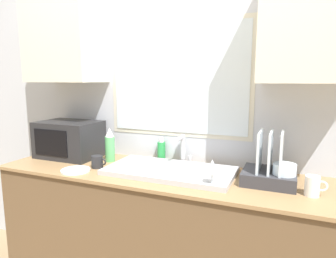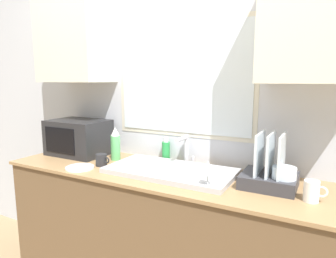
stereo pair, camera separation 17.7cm
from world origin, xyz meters
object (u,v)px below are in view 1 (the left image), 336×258
at_px(mug_near_sink, 97,162).
at_px(wine_glass, 212,167).
at_px(spray_bottle, 110,145).
at_px(soap_bottle, 161,150).
at_px(microwave, 69,139).
at_px(dish_rack, 271,171).
at_px(faucet, 182,147).

bearing_deg(mug_near_sink, wine_glass, -6.54).
bearing_deg(spray_bottle, soap_bottle, 25.62).
distance_m(spray_bottle, wine_glass, 0.83).
distance_m(microwave, spray_bottle, 0.35).
distance_m(dish_rack, spray_bottle, 1.08).
height_order(microwave, spray_bottle, microwave).
xyz_separation_m(microwave, wine_glass, (1.14, -0.25, -0.01)).
xyz_separation_m(faucet, mug_near_sink, (-0.48, -0.29, -0.08)).
bearing_deg(microwave, spray_bottle, 0.64).
distance_m(microwave, dish_rack, 1.43).
bearing_deg(dish_rack, soap_bottle, 164.59).
xyz_separation_m(spray_bottle, mug_near_sink, (0.01, -0.16, -0.07)).
height_order(faucet, spray_bottle, spray_bottle).
height_order(soap_bottle, wine_glass, soap_bottle).
height_order(dish_rack, mug_near_sink, dish_rack).
bearing_deg(spray_bottle, microwave, -179.36).
bearing_deg(soap_bottle, mug_near_sink, -134.46).
bearing_deg(faucet, wine_glass, -51.41).
bearing_deg(spray_bottle, wine_glass, -17.78).
bearing_deg(mug_near_sink, spray_bottle, 93.54).
bearing_deg(soap_bottle, spray_bottle, -154.38).
relative_size(faucet, wine_glass, 1.26).
distance_m(dish_rack, mug_near_sink, 1.07).
height_order(spray_bottle, soap_bottle, spray_bottle).
height_order(microwave, wine_glass, microwave).
bearing_deg(mug_near_sink, dish_rack, 6.13).
bearing_deg(spray_bottle, dish_rack, -2.70).
bearing_deg(wine_glass, dish_rack, 36.19).
xyz_separation_m(microwave, mug_near_sink, (0.36, -0.16, -0.09)).
distance_m(faucet, spray_bottle, 0.51).
distance_m(faucet, microwave, 0.85).
bearing_deg(faucet, microwave, -171.54).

